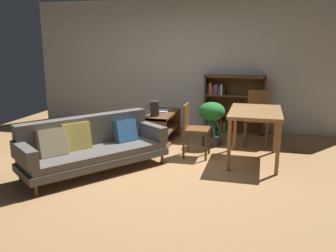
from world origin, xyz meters
name	(u,v)px	position (x,y,z in m)	size (l,w,h in m)	color
ground_plane	(148,168)	(0.00, 0.00, 0.00)	(8.16, 8.16, 0.00)	#A87A4C
back_wall_panel	(186,65)	(0.00, 2.70, 1.35)	(6.80, 0.10, 2.70)	silver
fabric_couch	(91,145)	(-0.75, -0.30, 0.38)	(1.84, 2.11, 0.77)	#56351E
media_console	(162,127)	(-0.18, 1.45, 0.27)	(0.44, 1.11, 0.54)	brown
open_laptop	(159,110)	(-0.29, 1.62, 0.57)	(0.43, 0.37, 0.11)	silver
desk_speaker	(155,109)	(-0.24, 1.16, 0.68)	(0.16, 0.16, 0.26)	#2D2823
potted_floor_plant	(211,118)	(0.73, 1.43, 0.50)	(0.47, 0.47, 0.79)	#333338
dining_table	(255,116)	(1.50, 0.74, 0.71)	(0.77, 1.19, 0.81)	olive
dining_chair_near	(257,115)	(1.52, 1.71, 0.55)	(0.41, 0.41, 0.98)	brown
dining_chair_far	(193,127)	(0.53, 0.73, 0.49)	(0.40, 0.39, 0.86)	brown
bookshelf	(230,105)	(0.96, 2.52, 0.57)	(1.22, 0.31, 1.17)	brown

